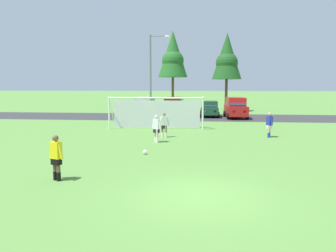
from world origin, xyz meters
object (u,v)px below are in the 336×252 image
Objects in this scene: soccer_goal at (157,112)px; street_lamp at (152,77)px; player_defender_far at (156,129)px; referee at (56,158)px; player_midfield_center at (269,125)px; parked_car_slot_center_left at (210,109)px; parked_car_slot_center at (236,107)px; parked_car_slot_far_left at (144,107)px; player_striker_near at (164,125)px; soccer_ball at (145,152)px; parked_car_slot_left at (174,107)px.

soccer_goal is 5.89m from street_lamp.
referee is at bearing -106.24° from player_defender_far.
player_midfield_center is at bearing 20.95° from player_defender_far.
player_midfield_center is 14.72m from parked_car_slot_center_left.
street_lamp is (-9.16, 8.93, 3.36)m from player_midfield_center.
soccer_goal reaches higher than player_defender_far.
parked_car_slot_center is (8.57, 23.93, 0.29)m from referee.
parked_car_slot_far_left is 9.69m from parked_car_slot_center.
player_defender_far is at bearing -77.20° from parked_car_slot_far_left.
player_striker_near is 0.20× the size of street_lamp.
street_lamp is at bearing 89.00° from referee.
referee is at bearing -95.61° from soccer_goal.
soccer_ball is 5.47m from player_striker_near.
player_striker_near and player_midfield_center have the same top height.
parked_car_slot_center_left is (3.24, 15.06, 0.05)m from player_striker_near.
parked_car_slot_left is (-0.31, 19.48, 1.00)m from soccer_ball.
street_lamp reaches higher than referee.
street_lamp is (1.46, -3.85, 3.07)m from parked_car_slot_far_left.
referee reaches higher than soccer_ball.
player_striker_near is at bearing -102.15° from parked_car_slot_center_left.
parked_car_slot_center_left is (-3.63, 14.26, 0.05)m from player_midfield_center.
referee is at bearing -87.31° from parked_car_slot_far_left.
street_lamp is (0.35, 19.92, 3.36)m from referee.
street_lamp is at bearing -111.10° from parked_car_slot_left.
soccer_goal reaches higher than parked_car_slot_center.
parked_car_slot_far_left is 7.16m from parked_car_slot_center_left.
player_striker_near is at bearing 75.47° from referee.
parked_car_slot_far_left is 0.57× the size of street_lamp.
parked_car_slot_center_left is at bearing 76.89° from referee.
parked_car_slot_center_left is 0.89× the size of parked_car_slot_center.
parked_car_slot_center reaches higher than player_striker_near.
parked_car_slot_left reaches higher than referee.
player_striker_near is 14.08m from parked_car_slot_left.
soccer_goal is 4.57× the size of player_defender_far.
player_defender_far is at bearing -96.93° from player_striker_near.
parked_car_slot_center_left is (5.88, 25.25, 0.05)m from referee.
parked_car_slot_center reaches higher than parked_car_slot_center_left.
player_midfield_center is (6.87, 0.79, 0.00)m from player_striker_near.
player_midfield_center is 16.63m from parked_car_slot_far_left.
parked_car_slot_left is at bearing 90.91° from soccer_ball.
parked_car_slot_center_left reaches higher than player_striker_near.
soccer_goal is 11.25m from parked_car_slot_center_left.
parked_car_slot_center_left is at bearing 66.86° from soccer_goal.
referee is at bearing -109.71° from parked_car_slot_center.
parked_car_slot_center is 0.58× the size of street_lamp.
soccer_goal reaches higher than player_striker_near.
parked_car_slot_left is at bearing 177.10° from parked_car_slot_center.
soccer_goal reaches higher than parked_car_slot_left.
parked_car_slot_center_left is at bearing 11.93° from parked_car_slot_far_left.
soccer_goal is at bearing -128.24° from parked_car_slot_center.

